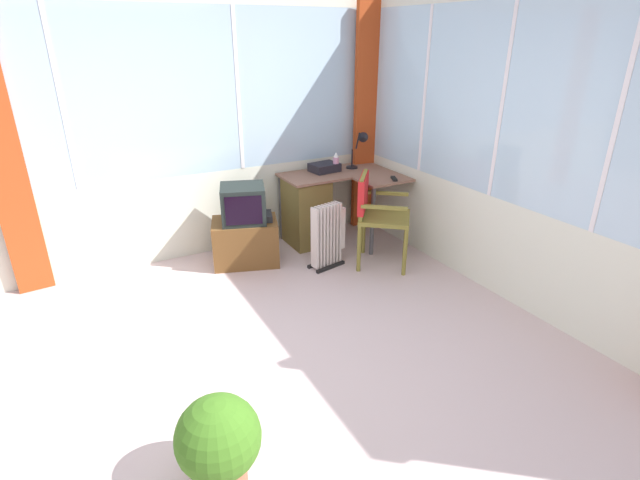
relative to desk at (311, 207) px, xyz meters
The scene contains 14 objects.
ground 2.55m from the desk, 124.50° to the right, with size 5.69×5.75×0.06m, color beige.
north_window_panel 1.70m from the desk, 166.73° to the left, with size 4.69×0.07×2.59m.
east_window_panel 2.44m from the desk, 65.30° to the right, with size 0.07×4.75×2.59m.
curtain_north_left 2.85m from the desk, behind, with size 0.29×0.07×2.49m, color #B5421A.
curtain_corner 1.19m from the desk, 14.03° to the left, with size 0.29×0.07×2.49m, color #B5421A.
desk is the anchor object (origin of this frame).
desk_lamp 0.89m from the desk, ahead, with size 0.24×0.21×0.41m.
tv_remote 0.95m from the desk, 37.54° to the right, with size 0.04×0.15×0.02m, color black.
spray_bottle 0.56m from the desk, ahead, with size 0.06×0.06×0.22m.
paper_tray 0.46m from the desk, 23.62° to the left, with size 0.30×0.23×0.09m, color black.
wooden_armchair 0.83m from the desk, 68.60° to the right, with size 0.68×0.68×0.92m.
tv_on_stand 0.83m from the desk, behind, with size 0.75×0.62×0.81m.
space_heater 0.62m from the desk, 101.32° to the right, with size 0.41×0.24×0.65m.
potted_plant 3.17m from the desk, 125.94° to the right, with size 0.43×0.43×0.52m.
Camera 1 is at (-0.85, -2.31, 2.15)m, focal length 26.83 mm.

